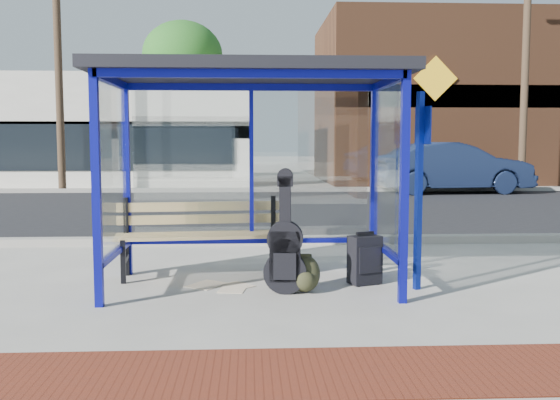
{
  "coord_description": "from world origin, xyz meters",
  "views": [
    {
      "loc": [
        -0.03,
        -6.81,
        1.61
      ],
      "look_at": [
        0.32,
        0.2,
        0.95
      ],
      "focal_mm": 40.0,
      "sensor_mm": 36.0,
      "label": 1
    }
  ],
  "objects": [
    {
      "name": "newspaper_c",
      "position": [
        -0.22,
        -0.11,
        0.0
      ],
      "size": [
        0.33,
        0.39,
        0.01
      ],
      "primitive_type": "cube",
      "rotation": [
        0.0,
        0.0,
        1.41
      ],
      "color": "white",
      "rests_on": "ground"
    },
    {
      "name": "street_asphalt",
      "position": [
        0.0,
        8.0,
        0.0
      ],
      "size": [
        60.0,
        10.0,
        0.0
      ],
      "primitive_type": "cube",
      "color": "black",
      "rests_on": "ground"
    },
    {
      "name": "utility_pole_east",
      "position": [
        9.0,
        13.4,
        4.11
      ],
      "size": [
        1.6,
        0.24,
        8.0
      ],
      "color": "#4C3826",
      "rests_on": "ground"
    },
    {
      "name": "backpack",
      "position": [
        0.56,
        -0.26,
        0.19
      ],
      "size": [
        0.34,
        0.31,
        0.41
      ],
      "rotation": [
        0.0,
        0.0,
        0.01
      ],
      "color": "black",
      "rests_on": "ground"
    },
    {
      "name": "bus_shelter",
      "position": [
        0.0,
        0.07,
        2.07
      ],
      "size": [
        3.3,
        1.8,
        2.42
      ],
      "color": "#0D1097",
      "rests_on": "ground"
    },
    {
      "name": "suitcase",
      "position": [
        1.27,
        0.08,
        0.28
      ],
      "size": [
        0.4,
        0.33,
        0.6
      ],
      "rotation": [
        0.0,
        0.0,
        0.37
      ],
      "color": "black",
      "rests_on": "ground"
    },
    {
      "name": "utility_pole_west",
      "position": [
        -6.0,
        13.4,
        4.11
      ],
      "size": [
        1.6,
        0.24,
        8.0
      ],
      "color": "#4C3826",
      "rests_on": "ground"
    },
    {
      "name": "tree_mid",
      "position": [
        -3.0,
        22.0,
        5.45
      ],
      "size": [
        3.6,
        3.6,
        7.03
      ],
      "color": "#4C3826",
      "rests_on": "ground"
    },
    {
      "name": "parked_car",
      "position": [
        6.3,
        12.33,
        0.79
      ],
      "size": [
        4.93,
        2.03,
        1.59
      ],
      "primitive_type": "imported",
      "rotation": [
        0.0,
        0.0,
        1.64
      ],
      "color": "#172343",
      "rests_on": "ground"
    },
    {
      "name": "far_sidewalk",
      "position": [
        0.0,
        15.0,
        0.0
      ],
      "size": [
        60.0,
        4.0,
        0.01
      ],
      "primitive_type": "cube",
      "color": "#B2ADA0",
      "rests_on": "ground"
    },
    {
      "name": "ground",
      "position": [
        0.0,
        0.0,
        0.0
      ],
      "size": [
        120.0,
        120.0,
        0.0
      ],
      "primitive_type": "plane",
      "color": "#B2ADA0",
      "rests_on": "ground"
    },
    {
      "name": "tree_right",
      "position": [
        12.5,
        22.0,
        5.45
      ],
      "size": [
        3.6,
        3.6,
        7.03
      ],
      "color": "#4C3826",
      "rests_on": "ground"
    },
    {
      "name": "newspaper_a",
      "position": [
        -0.51,
        0.11,
        0.0
      ],
      "size": [
        0.51,
        0.53,
        0.01
      ],
      "primitive_type": "cube",
      "rotation": [
        0.0,
        0.0,
        0.97
      ],
      "color": "white",
      "rests_on": "ground"
    },
    {
      "name": "newspaper_b",
      "position": [
        -0.17,
        0.07,
        0.0
      ],
      "size": [
        0.43,
        0.43,
        0.01
      ],
      "primitive_type": "cube",
      "rotation": [
        0.0,
        0.0,
        -0.85
      ],
      "color": "white",
      "rests_on": "ground"
    },
    {
      "name": "storefront_white",
      "position": [
        -9.0,
        17.99,
        2.0
      ],
      "size": [
        18.0,
        6.04,
        4.0
      ],
      "color": "silver",
      "rests_on": "ground"
    },
    {
      "name": "storefront_brown",
      "position": [
        8.0,
        18.49,
        3.2
      ],
      "size": [
        10.0,
        7.08,
        6.4
      ],
      "color": "#59331E",
      "rests_on": "ground"
    },
    {
      "name": "curb_far",
      "position": [
        0.0,
        13.1,
        0.06
      ],
      "size": [
        60.0,
        0.25,
        0.12
      ],
      "primitive_type": "cube",
      "color": "gray",
      "rests_on": "ground"
    },
    {
      "name": "bench",
      "position": [
        -0.61,
        0.62,
        0.54
      ],
      "size": [
        2.04,
        0.67,
        0.95
      ],
      "rotation": [
        0.0,
        0.0,
        0.1
      ],
      "color": "black",
      "rests_on": "ground"
    },
    {
      "name": "curb_near",
      "position": [
        0.0,
        2.9,
        0.06
      ],
      "size": [
        60.0,
        0.25,
        0.12
      ],
      "primitive_type": "cube",
      "color": "gray",
      "rests_on": "ground"
    },
    {
      "name": "sign_post",
      "position": [
        1.81,
        -0.19,
        1.2
      ],
      "size": [
        0.13,
        0.26,
        2.14
      ],
      "rotation": [
        0.0,
        0.0,
        0.36
      ],
      "color": "navy",
      "rests_on": "ground"
    },
    {
      "name": "guitar_bag",
      "position": [
        0.35,
        -0.3,
        0.46
      ],
      "size": [
        0.47,
        0.18,
        1.25
      ],
      "rotation": [
        0.0,
        0.0,
        -0.11
      ],
      "color": "black",
      "rests_on": "ground"
    },
    {
      "name": "brick_paver_strip",
      "position": [
        0.0,
        -2.6,
        0.01
      ],
      "size": [
        60.0,
        1.0,
        0.01
      ],
      "primitive_type": "cube",
      "color": "maroon",
      "rests_on": "ground"
    }
  ]
}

